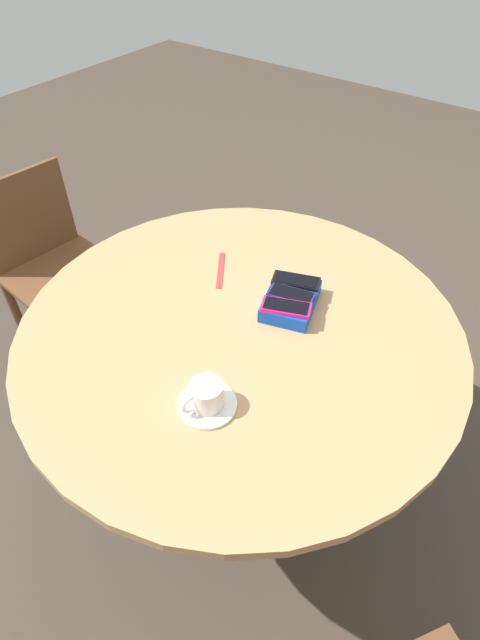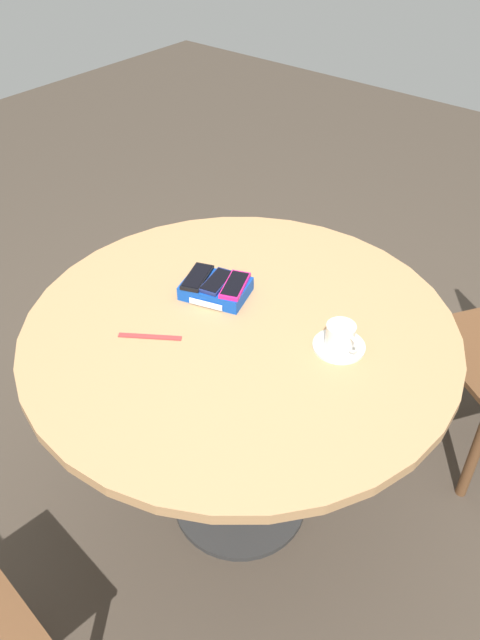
% 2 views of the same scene
% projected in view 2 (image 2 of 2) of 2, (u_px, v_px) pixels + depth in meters
% --- Properties ---
extents(ground_plane, '(8.00, 8.00, 0.00)m').
position_uv_depth(ground_plane, '(240.00, 501.00, 2.14)').
color(ground_plane, '#42382D').
extents(round_table, '(1.15, 1.15, 0.78)m').
position_uv_depth(round_table, '(240.00, 356.00, 1.71)').
color(round_table, '#2D2D2D').
rests_on(round_table, ground_plane).
extents(phone_box, '(0.21, 0.18, 0.04)m').
position_uv_depth(phone_box, '(216.00, 289.00, 1.74)').
color(phone_box, '#0F42AD').
rests_on(phone_box, round_table).
extents(phone_black, '(0.10, 0.14, 0.01)m').
position_uv_depth(phone_black, '(197.00, 277.00, 1.74)').
color(phone_black, black).
rests_on(phone_black, phone_box).
extents(phone_navy, '(0.08, 0.13, 0.01)m').
position_uv_depth(phone_navy, '(217.00, 281.00, 1.72)').
color(phone_navy, navy).
rests_on(phone_navy, phone_box).
extents(phone_magenta, '(0.10, 0.14, 0.01)m').
position_uv_depth(phone_magenta, '(235.00, 285.00, 1.71)').
color(phone_magenta, '#D11975').
rests_on(phone_magenta, phone_box).
extents(saucer, '(0.13, 0.13, 0.01)m').
position_uv_depth(saucer, '(339.00, 346.00, 1.58)').
color(saucer, silver).
rests_on(saucer, round_table).
extents(coffee_cup, '(0.10, 0.07, 0.06)m').
position_uv_depth(coffee_cup, '(341.00, 336.00, 1.55)').
color(coffee_cup, silver).
rests_on(coffee_cup, saucer).
extents(lanyard_strap, '(0.15, 0.11, 0.00)m').
position_uv_depth(lanyard_strap, '(150.00, 337.00, 1.61)').
color(lanyard_strap, red).
rests_on(lanyard_strap, round_table).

